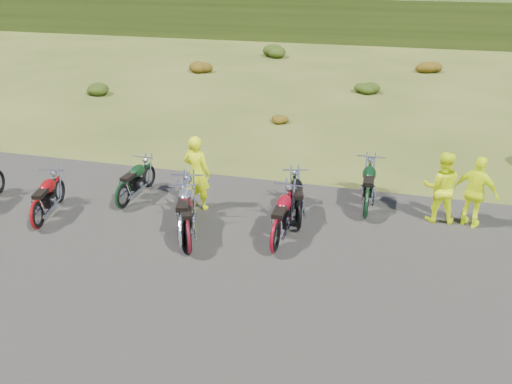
# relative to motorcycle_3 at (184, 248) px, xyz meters

# --- Properties ---
(ground) EXTENTS (300.00, 300.00, 0.00)m
(ground) POSITION_rel_motorcycle_3_xyz_m (0.49, -0.15, 0.00)
(ground) COLOR #3B4517
(ground) RESTS_ON ground
(gravel_pad) EXTENTS (20.00, 12.00, 0.04)m
(gravel_pad) POSITION_rel_motorcycle_3_xyz_m (0.49, -2.15, 0.00)
(gravel_pad) COLOR black
(gravel_pad) RESTS_ON ground
(hill_slope) EXTENTS (300.00, 45.97, 9.37)m
(hill_slope) POSITION_rel_motorcycle_3_xyz_m (0.49, 49.85, 0.00)
(hill_slope) COLOR #273913
(hill_slope) RESTS_ON ground
(shrub_1) EXTENTS (1.03, 1.03, 0.61)m
(shrub_1) POSITION_rel_motorcycle_3_xyz_m (-8.61, 11.15, 0.31)
(shrub_1) COLOR #1D360D
(shrub_1) RESTS_ON ground
(shrub_2) EXTENTS (1.30, 1.30, 0.77)m
(shrub_2) POSITION_rel_motorcycle_3_xyz_m (-5.71, 16.45, 0.38)
(shrub_2) COLOR brown
(shrub_2) RESTS_ON ground
(shrub_3) EXTENTS (1.56, 1.56, 0.92)m
(shrub_3) POSITION_rel_motorcycle_3_xyz_m (-2.81, 21.75, 0.46)
(shrub_3) COLOR #1D360D
(shrub_3) RESTS_ON ground
(shrub_4) EXTENTS (0.77, 0.77, 0.45)m
(shrub_4) POSITION_rel_motorcycle_3_xyz_m (0.09, 9.05, 0.23)
(shrub_4) COLOR brown
(shrub_4) RESTS_ON ground
(shrub_5) EXTENTS (1.03, 1.03, 0.61)m
(shrub_5) POSITION_rel_motorcycle_3_xyz_m (2.99, 14.35, 0.31)
(shrub_5) COLOR #1D360D
(shrub_5) RESTS_ON ground
(shrub_6) EXTENTS (1.30, 1.30, 0.77)m
(shrub_6) POSITION_rel_motorcycle_3_xyz_m (5.89, 19.65, 0.38)
(shrub_6) COLOR brown
(shrub_6) RESTS_ON ground
(motorcycle_1) EXTENTS (1.06, 2.00, 1.00)m
(motorcycle_1) POSITION_rel_motorcycle_3_xyz_m (-3.47, -0.03, 0.00)
(motorcycle_1) COLOR maroon
(motorcycle_1) RESTS_ON ground
(motorcycle_2) EXTENTS (0.76, 1.91, 0.98)m
(motorcycle_2) POSITION_rel_motorcycle_3_xyz_m (-2.09, 1.35, 0.00)
(motorcycle_2) COLOR black
(motorcycle_2) RESTS_ON ground
(motorcycle_3) EXTENTS (1.29, 2.34, 1.17)m
(motorcycle_3) POSITION_rel_motorcycle_3_xyz_m (0.00, 0.00, 0.00)
(motorcycle_3) COLOR #B8B8BD
(motorcycle_3) RESTS_ON ground
(motorcycle_4) EXTENTS (1.46, 2.12, 1.06)m
(motorcycle_4) POSITION_rel_motorcycle_3_xyz_m (0.19, -0.15, 0.00)
(motorcycle_4) COLOR #550E16
(motorcycle_4) RESTS_ON ground
(motorcycle_5) EXTENTS (1.11, 2.04, 1.01)m
(motorcycle_5) POSITION_rel_motorcycle_3_xyz_m (2.21, 1.41, 0.00)
(motorcycle_5) COLOR black
(motorcycle_5) RESTS_ON ground
(motorcycle_6) EXTENTS (0.71, 2.05, 1.07)m
(motorcycle_6) POSITION_rel_motorcycle_3_xyz_m (1.91, 0.32, 0.00)
(motorcycle_6) COLOR maroon
(motorcycle_6) RESTS_ON ground
(motorcycle_7) EXTENTS (0.74, 2.14, 1.12)m
(motorcycle_7) POSITION_rel_motorcycle_3_xyz_m (3.64, 2.31, 0.00)
(motorcycle_7) COLOR black
(motorcycle_7) RESTS_ON ground
(person_middle) EXTENTS (0.74, 0.55, 1.84)m
(person_middle) POSITION_rel_motorcycle_3_xyz_m (-0.33, 1.83, 0.92)
(person_middle) COLOR #D7EB0C
(person_middle) RESTS_ON ground
(person_right_a) EXTENTS (0.84, 0.67, 1.68)m
(person_right_a) POSITION_rel_motorcycle_3_xyz_m (5.24, 2.60, 0.84)
(person_right_a) COLOR #D7EB0C
(person_right_a) RESTS_ON ground
(person_right_b) EXTENTS (1.05, 0.83, 1.67)m
(person_right_b) POSITION_rel_motorcycle_3_xyz_m (5.98, 2.53, 0.83)
(person_right_b) COLOR #D7EB0C
(person_right_b) RESTS_ON ground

